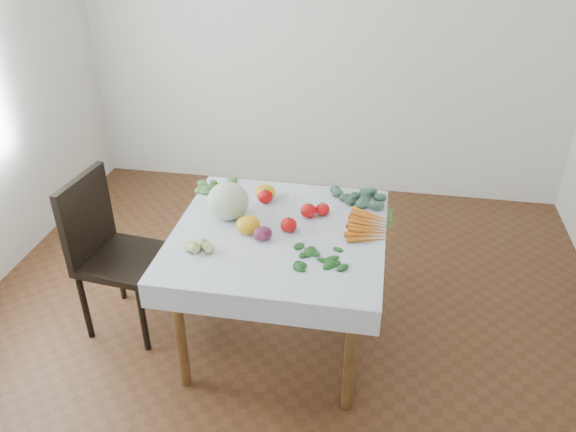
% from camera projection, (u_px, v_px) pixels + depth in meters
% --- Properties ---
extents(ground, '(4.00, 4.00, 0.00)m').
position_uv_depth(ground, '(280.00, 337.00, 3.38)').
color(ground, '#57311B').
extents(back_wall, '(4.00, 0.04, 2.70)m').
position_uv_depth(back_wall, '(327.00, 32.00, 4.38)').
color(back_wall, white).
rests_on(back_wall, ground).
extents(table, '(1.00, 1.00, 0.75)m').
position_uv_depth(table, '(279.00, 247.00, 3.05)').
color(table, brown).
rests_on(table, ground).
extents(tablecloth, '(1.12, 1.12, 0.01)m').
position_uv_depth(tablecloth, '(279.00, 232.00, 3.00)').
color(tablecloth, white).
rests_on(tablecloth, table).
extents(chair, '(0.49, 0.49, 0.98)m').
position_uv_depth(chair, '(108.00, 245.00, 3.24)').
color(chair, black).
rests_on(chair, ground).
extents(cabbage, '(0.29, 0.29, 0.21)m').
position_uv_depth(cabbage, '(228.00, 201.00, 3.07)').
color(cabbage, beige).
rests_on(cabbage, tablecloth).
extents(tomato_a, '(0.11, 0.11, 0.08)m').
position_uv_depth(tomato_a, '(265.00, 196.00, 3.25)').
color(tomato_a, red).
rests_on(tomato_a, tablecloth).
extents(tomato_b, '(0.09, 0.09, 0.07)m').
position_uv_depth(tomato_b, '(323.00, 209.00, 3.13)').
color(tomato_b, red).
rests_on(tomato_b, tablecloth).
extents(tomato_c, '(0.11, 0.11, 0.08)m').
position_uv_depth(tomato_c, '(289.00, 225.00, 2.98)').
color(tomato_c, red).
rests_on(tomato_c, tablecloth).
extents(tomato_d, '(0.10, 0.10, 0.08)m').
position_uv_depth(tomato_d, '(309.00, 211.00, 3.11)').
color(tomato_d, red).
rests_on(tomato_d, tablecloth).
extents(heirloom_back, '(0.14, 0.14, 0.09)m').
position_uv_depth(heirloom_back, '(265.00, 192.00, 3.29)').
color(heirloom_back, gold).
rests_on(heirloom_back, tablecloth).
extents(heirloom_front, '(0.15, 0.15, 0.09)m').
position_uv_depth(heirloom_front, '(248.00, 224.00, 2.97)').
color(heirloom_front, gold).
rests_on(heirloom_front, tablecloth).
extents(onion_a, '(0.10, 0.10, 0.07)m').
position_uv_depth(onion_a, '(264.00, 233.00, 2.92)').
color(onion_a, '#4F162C').
rests_on(onion_a, tablecloth).
extents(onion_b, '(0.11, 0.11, 0.07)m').
position_uv_depth(onion_b, '(261.00, 234.00, 2.91)').
color(onion_b, '#4F162C').
rests_on(onion_b, tablecloth).
extents(tomatillo_cluster, '(0.12, 0.13, 0.05)m').
position_uv_depth(tomatillo_cluster, '(200.00, 245.00, 2.84)').
color(tomatillo_cluster, '#C7CF77').
rests_on(tomatillo_cluster, tablecloth).
extents(carrot_bunch, '(0.23, 0.36, 0.03)m').
position_uv_depth(carrot_bunch, '(370.00, 227.00, 3.01)').
color(carrot_bunch, '#D95D18').
rests_on(carrot_bunch, tablecloth).
extents(kale_bunch, '(0.28, 0.27, 0.04)m').
position_uv_depth(kale_bunch, '(355.00, 199.00, 3.26)').
color(kale_bunch, '#375B46').
rests_on(kale_bunch, tablecloth).
extents(basil_bunch, '(0.28, 0.23, 0.01)m').
position_uv_depth(basil_bunch, '(318.00, 260.00, 2.76)').
color(basil_bunch, '#1A541C').
rests_on(basil_bunch, tablecloth).
extents(dill_bunch, '(0.25, 0.18, 0.03)m').
position_uv_depth(dill_bunch, '(221.00, 185.00, 3.42)').
color(dill_bunch, '#437435').
rests_on(dill_bunch, tablecloth).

